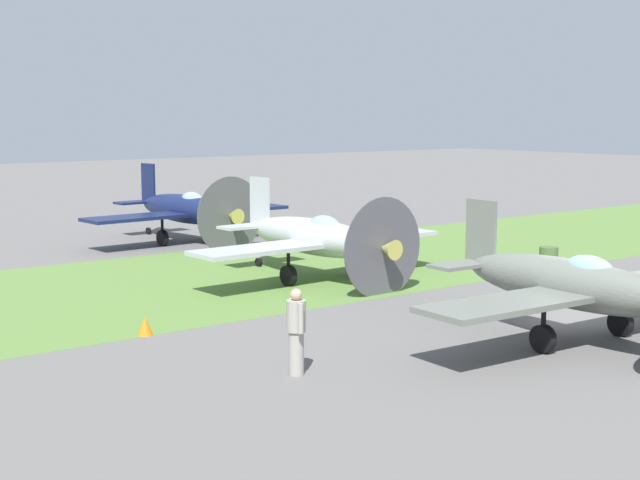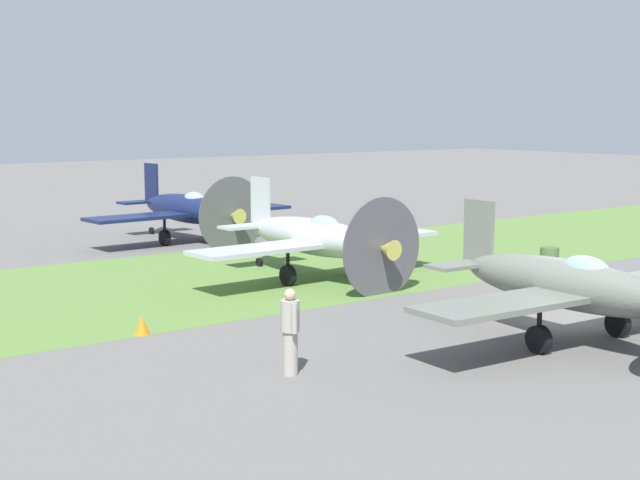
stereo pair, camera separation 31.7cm
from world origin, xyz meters
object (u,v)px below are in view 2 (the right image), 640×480
ground_crew_chief (290,330)px  fuel_drum (549,261)px  airplane_wingman (316,237)px  runway_marker_cone (142,325)px  airplane_lead (570,285)px  airplane_trail (189,209)px

ground_crew_chief → fuel_drum: ground_crew_chief is taller
fuel_drum → airplane_wingman: bearing=-31.4°
fuel_drum → runway_marker_cone: fuel_drum is taller
airplane_wingman → runway_marker_cone: airplane_wingman is taller
airplane_lead → fuel_drum: (-6.46, -5.80, -0.86)m
fuel_drum → runway_marker_cone: bearing=-2.5°
ground_crew_chief → airplane_wingman: bearing=156.7°
airplane_lead → runway_marker_cone: (7.40, -6.41, -1.09)m
runway_marker_cone → ground_crew_chief: bearing=100.5°
airplane_wingman → airplane_trail: (-0.89, -9.69, 0.00)m
airplane_wingman → airplane_trail: 9.73m
airplane_lead → fuel_drum: 8.72m
runway_marker_cone → airplane_lead: bearing=139.1°
ground_crew_chief → fuel_drum: bearing=123.8°
airplane_lead → airplane_trail: size_ratio=0.99×
airplane_lead → ground_crew_chief: airplane_lead is taller
airplane_lead → runway_marker_cone: bearing=-38.0°
ground_crew_chief → runway_marker_cone: (0.88, -4.77, -0.69)m
airplane_trail → runway_marker_cone: bearing=54.1°
airplane_wingman → fuel_drum: size_ratio=9.80×
airplane_lead → airplane_trail: bearing=-90.0°
airplane_wingman → runway_marker_cone: (7.49, 3.27, -1.10)m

